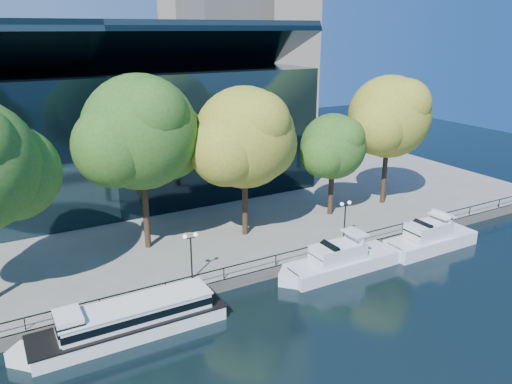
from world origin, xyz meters
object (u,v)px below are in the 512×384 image
cruiser_far (428,239)px  lamp_1 (191,246)px  tree_2 (143,135)px  tree_3 (247,140)px  cruiser_near (338,261)px  lamp_2 (345,212)px  tour_boat (125,320)px  tree_5 (391,118)px  tree_4 (334,148)px

cruiser_far → lamp_1: size_ratio=2.74×
tree_2 → tree_3: (9.42, -1.71, -1.12)m
cruiser_near → lamp_2: lamp_2 is taller
cruiser_near → tree_2: 20.46m
tour_boat → lamp_1: 8.00m
lamp_2 → tree_5: bearing=30.3°
tree_2 → lamp_2: bearing=-25.2°
cruiser_near → tree_5: 20.24m
tour_boat → cruiser_near: size_ratio=1.25×
cruiser_near → lamp_2: bearing=45.3°
tree_4 → lamp_1: tree_4 is taller
cruiser_far → tree_4: tree_4 is taller
tree_2 → tree_4: 20.54m
tour_boat → cruiser_far: bearing=-0.4°
tour_boat → cruiser_far: cruiser_far is taller
tree_4 → lamp_2: size_ratio=2.76×
tree_2 → tree_4: tree_2 is taller
lamp_1 → lamp_2: same height
cruiser_near → tree_3: size_ratio=0.81×
cruiser_near → tree_2: tree_2 is taller
cruiser_near → cruiser_far: bearing=-3.0°
cruiser_near → lamp_2: size_ratio=2.95×
tree_5 → lamp_1: (-27.07, -6.61, -6.97)m
tour_boat → tree_2: size_ratio=0.93×
lamp_1 → lamp_2: bearing=0.0°
tour_boat → cruiser_far: size_ratio=1.35×
tour_boat → tree_2: bearing=64.2°
cruiser_near → tour_boat: bearing=-178.9°
tour_boat → tree_4: (25.81, 10.25, 7.28)m
cruiser_near → lamp_1: size_ratio=2.95×
tree_2 → lamp_1: tree_2 is taller
tour_boat → tree_4: tree_4 is taller
lamp_1 → cruiser_far: bearing=-9.5°
tour_boat → tree_3: tree_3 is taller
tree_5 → lamp_1: tree_5 is taller
cruiser_near → tree_4: tree_4 is taller
cruiser_far → tree_3: 20.01m
cruiser_far → tree_2: size_ratio=0.69×
cruiser_far → tree_5: (4.10, 10.47, 9.81)m
tree_2 → tree_4: size_ratio=1.44×
tour_boat → cruiser_near: (18.99, 0.36, -0.13)m
tree_3 → cruiser_near: bearing=-67.2°
tree_2 → tree_3: tree_2 is taller
lamp_2 → tour_boat: bearing=-170.6°
tree_2 → tree_3: size_ratio=1.10×
cruiser_far → lamp_2: (-7.23, 3.86, 2.84)m
lamp_1 → cruiser_near: bearing=-14.9°
tree_3 → lamp_1: size_ratio=3.63×
tree_4 → tree_5: bearing=0.3°
lamp_1 → tree_4: bearing=18.8°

